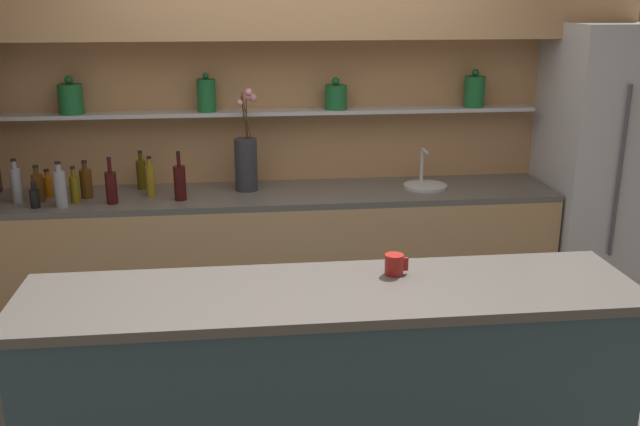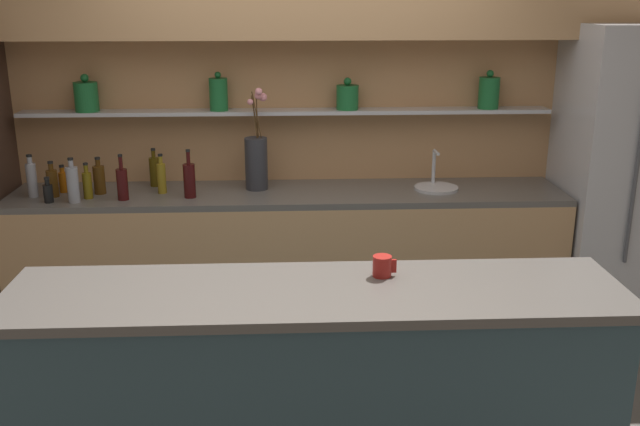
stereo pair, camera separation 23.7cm
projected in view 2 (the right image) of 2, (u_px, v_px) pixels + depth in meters
name	position (u px, v px, depth m)	size (l,w,h in m)	color
ground_plane	(311.00, 422.00, 3.74)	(12.00, 12.00, 0.00)	#4C4742
back_wall_unit	(302.00, 89.00, 4.74)	(5.20, 0.44, 2.60)	tan
back_counter_unit	(289.00, 257.00, 4.78)	(3.59, 0.62, 0.92)	tan
island_counter	(316.00, 400.00, 3.00)	(2.50, 0.61, 1.02)	#334C56
refrigerator	(631.00, 178.00, 4.69)	(0.89, 0.73, 1.98)	#B7B7BC
flower_vase	(256.00, 160.00, 4.65)	(0.15, 0.15, 0.67)	#2D2D33
sink_fixture	(436.00, 186.00, 4.69)	(0.29, 0.29, 0.25)	#B7B7BC
bottle_wine_0	(189.00, 180.00, 4.48)	(0.08, 0.08, 0.31)	#380C0C
bottle_sauce_1	(63.00, 181.00, 4.60)	(0.05, 0.05, 0.18)	#9E4C0A
bottle_sauce_2	(48.00, 192.00, 4.38)	(0.06, 0.06, 0.16)	black
bottle_spirit_3	(99.00, 179.00, 4.57)	(0.07, 0.07, 0.24)	#4C2D0C
bottle_spirit_4	(32.00, 179.00, 4.49)	(0.06, 0.06, 0.27)	gray
bottle_spirit_5	(52.00, 182.00, 4.50)	(0.07, 0.07, 0.23)	#4C2D0C
bottle_spirit_6	(73.00, 184.00, 4.37)	(0.07, 0.07, 0.28)	gray
bottle_oil_7	(162.00, 177.00, 4.58)	(0.06, 0.06, 0.26)	olive
bottle_wine_8	(122.00, 183.00, 4.43)	(0.07, 0.07, 0.29)	#380C0C
bottle_oil_9	(87.00, 184.00, 4.46)	(0.06, 0.06, 0.23)	brown
bottle_oil_10	(154.00, 171.00, 4.75)	(0.06, 0.06, 0.26)	#47380A
coffee_mug	(382.00, 266.00, 2.97)	(0.10, 0.08, 0.09)	maroon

